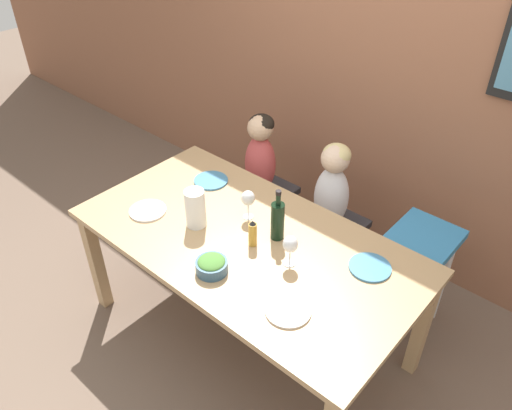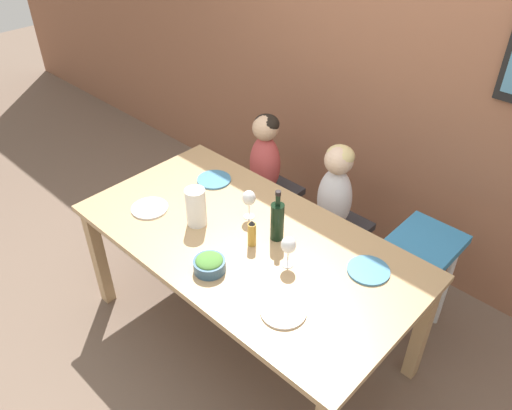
% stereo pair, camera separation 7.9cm
% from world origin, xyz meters
% --- Properties ---
extents(ground_plane, '(14.00, 14.00, 0.00)m').
position_xyz_m(ground_plane, '(0.00, 0.00, 0.00)').
color(ground_plane, '#705B4C').
extents(wall_back, '(10.00, 0.09, 2.70)m').
position_xyz_m(wall_back, '(0.00, 1.30, 1.35)').
color(wall_back, '#8E5B42').
rests_on(wall_back, ground_plane).
extents(dining_table, '(1.88, 1.00, 0.78)m').
position_xyz_m(dining_table, '(0.00, 0.00, 0.69)').
color(dining_table, tan).
rests_on(dining_table, ground_plane).
extents(chair_far_left, '(0.41, 0.44, 0.44)m').
position_xyz_m(chair_far_left, '(-0.56, 0.76, 0.38)').
color(chair_far_left, silver).
rests_on(chair_far_left, ground_plane).
extents(chair_far_center, '(0.41, 0.44, 0.44)m').
position_xyz_m(chair_far_center, '(0.04, 0.76, 0.38)').
color(chair_far_center, silver).
rests_on(chair_far_center, ground_plane).
extents(chair_right_highchair, '(0.35, 0.37, 0.70)m').
position_xyz_m(chair_right_highchair, '(0.68, 0.76, 0.56)').
color(chair_right_highchair, silver).
rests_on(chair_right_highchair, ground_plane).
extents(person_child_left, '(0.23, 0.20, 0.59)m').
position_xyz_m(person_child_left, '(-0.56, 0.76, 0.75)').
color(person_child_left, '#C64C4C').
rests_on(person_child_left, chair_far_left).
extents(person_child_center, '(0.23, 0.20, 0.59)m').
position_xyz_m(person_child_center, '(0.04, 0.76, 0.75)').
color(person_child_center, silver).
rests_on(person_child_center, chair_far_center).
extents(wine_bottle, '(0.07, 0.07, 0.30)m').
position_xyz_m(wine_bottle, '(0.12, 0.11, 0.90)').
color(wine_bottle, black).
rests_on(wine_bottle, dining_table).
extents(paper_towel_roll, '(0.11, 0.11, 0.22)m').
position_xyz_m(paper_towel_roll, '(-0.29, -0.10, 0.89)').
color(paper_towel_roll, white).
rests_on(paper_towel_roll, dining_table).
extents(wine_glass_near, '(0.08, 0.08, 0.18)m').
position_xyz_m(wine_glass_near, '(0.29, -0.01, 0.90)').
color(wine_glass_near, white).
rests_on(wine_glass_near, dining_table).
extents(wine_glass_far, '(0.08, 0.08, 0.18)m').
position_xyz_m(wine_glass_far, '(-0.12, 0.14, 0.90)').
color(wine_glass_far, white).
rests_on(wine_glass_far, dining_table).
extents(salad_bowl_large, '(0.16, 0.16, 0.08)m').
position_xyz_m(salad_bowl_large, '(0.04, -0.30, 0.82)').
color(salad_bowl_large, '#335675').
rests_on(salad_bowl_large, dining_table).
extents(dinner_plate_front_left, '(0.21, 0.21, 0.01)m').
position_xyz_m(dinner_plate_front_left, '(-0.59, -0.20, 0.78)').
color(dinner_plate_front_left, silver).
rests_on(dinner_plate_front_left, dining_table).
extents(dinner_plate_back_left, '(0.21, 0.21, 0.01)m').
position_xyz_m(dinner_plate_back_left, '(-0.54, 0.26, 0.78)').
color(dinner_plate_back_left, teal).
rests_on(dinner_plate_back_left, dining_table).
extents(dinner_plate_back_right, '(0.21, 0.21, 0.01)m').
position_xyz_m(dinner_plate_back_right, '(0.61, 0.23, 0.78)').
color(dinner_plate_back_right, teal).
rests_on(dinner_plate_back_right, dining_table).
extents(dinner_plate_front_right, '(0.21, 0.21, 0.01)m').
position_xyz_m(dinner_plate_front_right, '(0.48, -0.25, 0.78)').
color(dinner_plate_front_right, silver).
rests_on(dinner_plate_front_right, dining_table).
extents(condiment_bottle_hot_sauce, '(0.04, 0.04, 0.16)m').
position_xyz_m(condiment_bottle_hot_sauce, '(0.06, -0.02, 0.85)').
color(condiment_bottle_hot_sauce, '#BC8E33').
rests_on(condiment_bottle_hot_sauce, dining_table).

